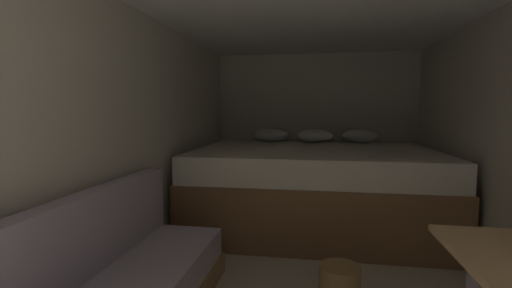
% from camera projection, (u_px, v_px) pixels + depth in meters
% --- Properties ---
extents(wall_back, '(2.70, 0.05, 1.98)m').
position_uv_depth(wall_back, '(315.00, 129.00, 4.74)').
color(wall_back, beige).
rests_on(wall_back, ground).
extents(wall_left, '(0.05, 4.91, 1.98)m').
position_uv_depth(wall_left, '(127.00, 145.00, 2.53)').
color(wall_left, beige).
rests_on(wall_left, ground).
extents(bed, '(2.48, 1.87, 0.99)m').
position_uv_depth(bed, '(314.00, 186.00, 3.82)').
color(bed, brown).
rests_on(bed, ground).
extents(wicker_basket, '(0.26, 0.26, 0.26)m').
position_uv_depth(wicker_basket, '(340.00, 286.00, 2.24)').
color(wicker_basket, olive).
rests_on(wicker_basket, ground).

